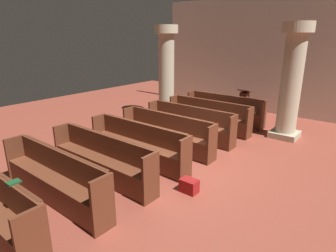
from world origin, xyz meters
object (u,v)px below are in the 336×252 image
object	(u,v)px
pew_row_1	(209,114)
pew_row_2	(190,122)
pillar_aisle_side	(291,80)
hymn_book	(13,182)
pew_row_4	(138,142)
pew_row_0	(225,108)
pew_row_5	(102,157)
lectern	(244,105)
kneeler_box_red	(189,186)
pew_row_3	(167,131)
pew_row_6	(54,176)
pillar_far_side	(166,70)

from	to	relation	value
pew_row_1	pew_row_2	xyz separation A→B (m)	(0.00, -1.11, 0.00)
pillar_aisle_side	pew_row_2	bearing A→B (deg)	-139.35
hymn_book	pew_row_4	bearing A→B (deg)	100.61
pew_row_0	pew_row_2	distance (m)	2.22
pew_row_4	pew_row_5	bearing A→B (deg)	-90.00
lectern	hymn_book	xyz separation A→B (m)	(0.35, -8.68, 0.53)
pew_row_1	hymn_book	bearing A→B (deg)	-84.81
pew_row_5	kneeler_box_red	bearing A→B (deg)	21.56
pew_row_2	pew_row_3	xyz separation A→B (m)	(0.00, -1.11, 0.00)
pew_row_6	hymn_book	distance (m)	1.19
pew_row_4	hymn_book	size ratio (longest dim) A/B	16.19
pew_row_1	pew_row_5	world-z (taller)	same
pew_row_3	lectern	world-z (taller)	lectern
hymn_book	pew_row_1	bearing A→B (deg)	95.19
lectern	hymn_book	bearing A→B (deg)	-87.71
kneeler_box_red	pew_row_4	bearing A→B (deg)	167.51
pew_row_3	pew_row_4	size ratio (longest dim) A/B	1.00
pillar_aisle_side	hymn_book	distance (m)	7.53
pew_row_4	hymn_book	world-z (taller)	hymn_book
pew_row_2	pew_row_4	world-z (taller)	same
pew_row_5	kneeler_box_red	distance (m)	1.97
pew_row_2	pew_row_5	world-z (taller)	same
pew_row_2	kneeler_box_red	bearing A→B (deg)	-55.50
pillar_far_side	pew_row_0	bearing A→B (deg)	15.79
pew_row_0	pew_row_1	bearing A→B (deg)	-90.00
pew_row_6	pillar_far_side	world-z (taller)	pillar_far_side
pillar_far_side	hymn_book	distance (m)	7.54
pillar_aisle_side	hymn_book	size ratio (longest dim) A/B	18.74
lectern	pew_row_2	bearing A→B (deg)	-94.15
pew_row_2	kneeler_box_red	size ratio (longest dim) A/B	8.36
pillar_far_side	lectern	world-z (taller)	pillar_far_side
pew_row_1	pew_row_6	size ratio (longest dim) A/B	1.00
pew_row_5	hymn_book	distance (m)	2.17
pew_row_3	pillar_far_side	xyz separation A→B (m)	(-2.20, 2.71, 1.25)
pew_row_5	pillar_far_side	bearing A→B (deg)	114.06
pew_row_6	pew_row_1	bearing A→B (deg)	90.00
hymn_book	pillar_aisle_side	bearing A→B (deg)	77.17
pew_row_0	pew_row_5	xyz separation A→B (m)	(0.00, -5.55, 0.00)
pillar_far_side	hymn_book	bearing A→B (deg)	-68.17
pillar_far_side	lectern	xyz separation A→B (m)	(2.44, 1.72, -1.31)
pew_row_1	pew_row_6	xyz separation A→B (m)	(0.00, -5.55, 0.00)
pew_row_4	pew_row_5	xyz separation A→B (m)	(0.00, -1.11, 0.00)
lectern	kneeler_box_red	distance (m)	6.15
pew_row_0	pew_row_5	size ratio (longest dim) A/B	1.00
pew_row_6	kneeler_box_red	bearing A→B (deg)	45.33
pew_row_6	pillar_aisle_side	world-z (taller)	pillar_aisle_side
pillar_aisle_side	kneeler_box_red	world-z (taller)	pillar_aisle_side
pew_row_6	kneeler_box_red	size ratio (longest dim) A/B	8.36
pew_row_4	lectern	xyz separation A→B (m)	(0.24, 5.54, -0.07)
pew_row_2	pew_row_6	size ratio (longest dim) A/B	1.00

